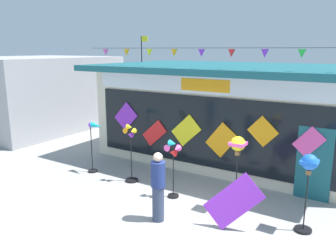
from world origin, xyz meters
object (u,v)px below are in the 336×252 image
object	(u,v)px
kite_shop_building	(234,111)
wind_spinner_far_left	(95,137)
wind_spinner_center_left	(173,157)
person_near_camera	(158,187)
wind_spinner_right	(308,173)
wind_spinner_center_right	(238,153)
wind_spinner_left	(130,148)
display_kite_on_ground	(234,201)

from	to	relation	value
kite_shop_building	wind_spinner_far_left	xyz separation A→B (m)	(-3.09, -4.10, -0.53)
wind_spinner_center_left	person_near_camera	size ratio (longest dim) A/B	0.97
wind_spinner_center_left	wind_spinner_right	distance (m)	3.40
wind_spinner_center_right	kite_shop_building	bearing A→B (deg)	112.56
wind_spinner_center_left	wind_spinner_center_right	bearing A→B (deg)	5.17
wind_spinner_right	person_near_camera	xyz separation A→B (m)	(-3.02, -1.32, -0.53)
wind_spinner_left	display_kite_on_ground	bearing A→B (deg)	-15.08
kite_shop_building	person_near_camera	world-z (taller)	kite_shop_building
display_kite_on_ground	wind_spinner_right	bearing A→B (deg)	28.20
wind_spinner_left	wind_spinner_right	bearing A→B (deg)	-2.90
kite_shop_building	wind_spinner_center_right	distance (m)	4.58
person_near_camera	display_kite_on_ground	bearing A→B (deg)	169.78
wind_spinner_center_left	wind_spinner_left	bearing A→B (deg)	169.85
wind_spinner_left	wind_spinner_right	distance (m)	5.09
kite_shop_building	wind_spinner_far_left	distance (m)	5.16
wind_spinner_center_left	wind_spinner_right	world-z (taller)	wind_spinner_right
wind_spinner_left	display_kite_on_ground	size ratio (longest dim) A/B	1.45
display_kite_on_ground	kite_shop_building	bearing A→B (deg)	111.78
person_near_camera	kite_shop_building	bearing A→B (deg)	-115.69
wind_spinner_far_left	display_kite_on_ground	distance (m)	5.23
wind_spinner_far_left	wind_spinner_center_left	xyz separation A→B (m)	(3.10, -0.28, -0.05)
wind_spinner_center_right	display_kite_on_ground	distance (m)	1.23
wind_spinner_far_left	kite_shop_building	bearing A→B (deg)	53.02
kite_shop_building	wind_spinner_left	world-z (taller)	kite_shop_building
wind_spinner_far_left	display_kite_on_ground	xyz separation A→B (m)	(5.11, -0.98, -0.54)
wind_spinner_center_right	wind_spinner_far_left	bearing A→B (deg)	178.53
wind_spinner_center_right	person_near_camera	xyz separation A→B (m)	(-1.37, -1.43, -0.65)
wind_spinner_left	wind_spinner_center_right	world-z (taller)	wind_spinner_center_right
kite_shop_building	wind_spinner_left	xyz separation A→B (m)	(-1.67, -4.08, -0.66)
wind_spinner_center_right	wind_spinner_right	xyz separation A→B (m)	(1.65, -0.11, -0.12)
wind_spinner_right	display_kite_on_ground	xyz separation A→B (m)	(-1.38, -0.74, -0.72)
kite_shop_building	wind_spinner_center_left	xyz separation A→B (m)	(0.01, -4.38, -0.59)
wind_spinner_center_left	wind_spinner_center_right	size ratio (longest dim) A/B	0.84
wind_spinner_left	wind_spinner_right	xyz separation A→B (m)	(5.07, -0.26, 0.30)
wind_spinner_right	person_near_camera	world-z (taller)	wind_spinner_right
wind_spinner_right	person_near_camera	size ratio (longest dim) A/B	1.07
wind_spinner_center_right	wind_spinner_right	distance (m)	1.66
display_kite_on_ground	wind_spinner_center_right	bearing A→B (deg)	107.79
kite_shop_building	wind_spinner_center_left	world-z (taller)	kite_shop_building
wind_spinner_far_left	wind_spinner_left	distance (m)	1.42
wind_spinner_center_left	display_kite_on_ground	world-z (taller)	wind_spinner_center_left
person_near_camera	display_kite_on_ground	xyz separation A→B (m)	(1.64, 0.58, -0.19)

